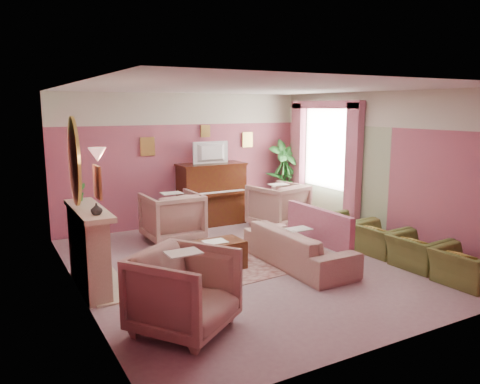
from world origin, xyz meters
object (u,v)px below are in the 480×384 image
floral_armchair_front (184,287)px  olive_chair_a (465,261)px  olive_chair_d (347,224)px  piano (212,195)px  television (212,151)px  coffee_table (212,256)px  side_table (283,201)px  sofa (298,240)px  floral_armchair_left (172,214)px  olive_chair_c (380,234)px  floral_armchair_right (278,203)px  olive_chair_b (418,247)px

floral_armchair_front → olive_chair_a: size_ratio=1.29×
olive_chair_d → piano: bearing=122.9°
floral_armchair_front → television: bearing=60.5°
coffee_table → side_table: size_ratio=1.43×
olive_chair_d → floral_armchair_front: bearing=-155.7°
sofa → side_table: (1.77, 3.06, -0.07)m
olive_chair_d → television: bearing=123.4°
sofa → floral_armchair_left: bearing=118.9°
olive_chair_c → olive_chair_d: 0.82m
piano → olive_chair_a: bearing=-72.0°
olive_chair_a → floral_armchair_left: bearing=124.4°
olive_chair_a → floral_armchair_front: bearing=170.9°
sofa → piano: bearing=90.8°
piano → olive_chair_a: (1.61, -4.96, -0.30)m
floral_armchair_right → olive_chair_b: size_ratio=1.29×
piano → floral_armchair_right: piano is taller
coffee_table → floral_armchair_right: size_ratio=0.96×
sofa → floral_armchair_front: (-2.45, -1.20, 0.10)m
television → olive_chair_b: size_ratio=0.99×
olive_chair_b → olive_chair_c: same height
floral_armchair_front → olive_chair_a: 4.08m
piano → olive_chair_d: (1.61, -2.50, -0.30)m
olive_chair_a → side_table: 4.91m
television → floral_armchair_front: (-2.41, -4.26, -1.08)m
olive_chair_b → olive_chair_d: (0.00, 1.64, 0.00)m
piano → olive_chair_d: 2.99m
television → olive_chair_d: television is taller
floral_armchair_front → olive_chair_d: floral_armchair_front is taller
floral_armchair_right → olive_chair_d: size_ratio=1.29×
television → side_table: bearing=-0.0°
floral_armchair_right → olive_chair_d: (0.53, -1.55, -0.17)m
piano → floral_armchair_front: (-2.41, -4.31, -0.13)m
floral_armchair_left → olive_chair_d: floral_armchair_left is taller
olive_chair_a → olive_chair_c: 1.64m
coffee_table → television: bearing=64.1°
television → olive_chair_c: size_ratio=0.99×
floral_armchair_front → floral_armchair_right: bearing=43.9°
olive_chair_a → olive_chair_d: size_ratio=1.00×
side_table → olive_chair_a: bearing=-92.4°
television → olive_chair_c: 3.85m
sofa → olive_chair_c: size_ratio=2.60×
coffee_table → olive_chair_b: bearing=-27.3°
coffee_table → side_table: (3.08, 2.60, 0.12)m
floral_armchair_left → floral_armchair_front: size_ratio=1.00×
sofa → floral_armchair_left: floral_armchair_left is taller
olive_chair_a → olive_chair_d: bearing=90.0°
sofa → olive_chair_c: bearing=-7.4°
piano → floral_armchair_right: (1.09, -0.95, -0.13)m
floral_armchair_front → olive_chair_b: 4.03m
sofa → olive_chair_d: sofa is taller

